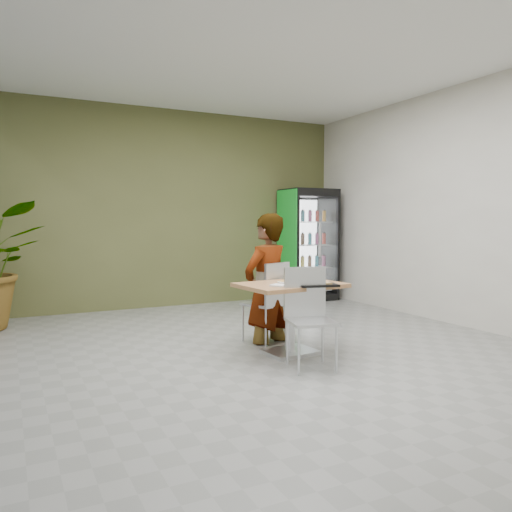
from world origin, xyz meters
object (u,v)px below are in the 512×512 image
Objects in this scene: chair_far at (271,296)px; chair_near at (308,309)px; soda_cup at (309,275)px; dining_table at (290,303)px; beverage_fridge at (308,245)px; seated_woman at (266,291)px; cafeteria_tray at (317,285)px.

chair_near is (-0.12, -0.98, 0.01)m from chair_far.
chair_near is at bearing 61.81° from chair_far.
chair_near reaches higher than soda_cup.
dining_table is 0.56× the size of beverage_fridge.
seated_woman is (0.02, 0.57, 0.05)m from dining_table.
seated_woman is 11.28× the size of soda_cup.
cafeteria_tray is (0.13, -0.30, 0.22)m from dining_table.
chair_far is 3.30m from beverage_fridge.
dining_table is 3.75m from beverage_fridge.
chair_near is 4.15m from beverage_fridge.
cafeteria_tray is at bearing -67.05° from dining_table.
cafeteria_tray is (-0.10, -0.31, -0.06)m from soda_cup.
chair_far is 2.39× the size of cafeteria_tray.
beverage_fridge is at bearing -151.37° from chair_far.
dining_table is 0.61× the size of seated_woman.
dining_table is 6.92× the size of soda_cup.
beverage_fridge is at bearing 54.63° from dining_table.
soda_cup is (0.21, -0.57, 0.23)m from seated_woman.
soda_cup is at bearing -122.56° from beverage_fridge.
soda_cup is 0.41× the size of cafeteria_tray.
beverage_fridge is at bearing 57.56° from soda_cup.
soda_cup is at bearing 70.65° from chair_near.
beverage_fridge is (2.14, 2.46, 0.39)m from seated_woman.
chair_near is 0.53× the size of seated_woman.
beverage_fridge is at bearing -152.31° from seated_woman.
seated_woman is at bearing -131.06° from beverage_fridge.
chair_near is at bearing -123.00° from soda_cup.
soda_cup is 0.08× the size of beverage_fridge.
soda_cup is at bearing 0.59° from dining_table.
chair_far is 0.86m from cafeteria_tray.
chair_far is 0.52× the size of seated_woman.
chair_far is 0.47× the size of beverage_fridge.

